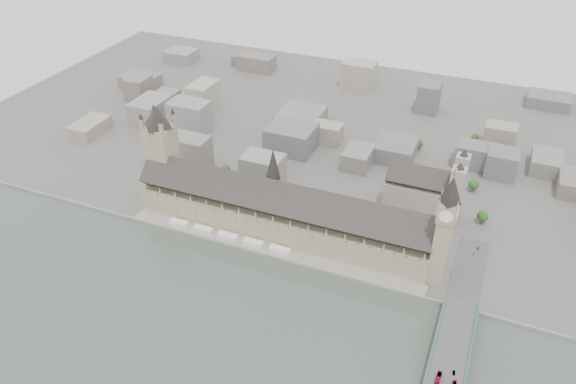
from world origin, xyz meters
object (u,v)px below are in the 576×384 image
at_px(victoria_tower, 162,151).
at_px(westminster_bridge, 445,379).
at_px(elizabeth_tower, 445,224).
at_px(car_approach, 478,248).
at_px(westminster_abbey, 425,193).
at_px(palace_of_westminster, 281,213).
at_px(red_bus_north, 438,379).
at_px(car_silver, 454,373).

relative_size(victoria_tower, westminster_bridge, 0.31).
height_order(elizabeth_tower, car_approach, elizabeth_tower).
height_order(elizabeth_tower, victoria_tower, elizabeth_tower).
relative_size(westminster_bridge, westminster_abbey, 4.78).
bearing_deg(westminster_abbey, car_approach, -38.98).
bearing_deg(westminster_abbey, palace_of_westminster, -145.83).
xyz_separation_m(palace_of_westminster, victoria_tower, (-122.00, 6.30, 32.50)).
bearing_deg(palace_of_westminster, car_approach, 10.71).
xyz_separation_m(elizabeth_tower, car_approach, (27.32, 42.98, -47.18)).
height_order(palace_of_westminster, victoria_tower, victoria_tower).
xyz_separation_m(westminster_bridge, red_bus_north, (-4.21, -6.86, 6.71)).
xyz_separation_m(palace_of_westminster, car_approach, (165.32, 31.28, -11.79)).
height_order(red_bus_north, car_silver, red_bus_north).
height_order(elizabeth_tower, westminster_abbey, elizabeth_tower).
bearing_deg(victoria_tower, westminster_bridge, -21.78).
relative_size(victoria_tower, car_silver, 26.28).
bearing_deg(westminster_abbey, red_bus_north, -76.10).
bearing_deg(car_silver, elizabeth_tower, 100.27).
distance_m(elizabeth_tower, westminster_abbey, 96.91).
bearing_deg(palace_of_westminster, westminster_bridge, -33.49).
distance_m(car_silver, car_approach, 136.08).
distance_m(westminster_bridge, westminster_abbey, 190.56).
xyz_separation_m(victoria_tower, car_approach, (287.32, 24.98, -44.29)).
bearing_deg(car_approach, palace_of_westminster, -168.09).
bearing_deg(victoria_tower, palace_of_westminster, -2.96).
distance_m(victoria_tower, westminster_abbey, 244.79).
bearing_deg(elizabeth_tower, victoria_tower, 176.04).
xyz_separation_m(red_bus_north, car_approach, (7.53, 145.34, -0.93)).
relative_size(westminster_abbey, car_silver, 17.87).
distance_m(victoria_tower, red_bus_north, 307.65).
height_order(palace_of_westminster, car_approach, palace_of_westminster).
bearing_deg(car_silver, palace_of_westminster, 141.11).
bearing_deg(palace_of_westminster, car_silver, -32.21).
xyz_separation_m(victoria_tower, red_bus_north, (279.79, -120.36, -43.37)).
distance_m(elizabeth_tower, red_bus_north, 114.05).
distance_m(victoria_tower, car_silver, 312.20).
xyz_separation_m(palace_of_westminster, elizabeth_tower, (138.00, -11.70, 35.38)).
height_order(palace_of_westminster, westminster_bridge, palace_of_westminster).
bearing_deg(victoria_tower, car_silver, -21.07).
relative_size(elizabeth_tower, westminster_bridge, 0.33).
height_order(elizabeth_tower, red_bus_north, elizabeth_tower).
bearing_deg(car_silver, westminster_abbey, 100.43).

